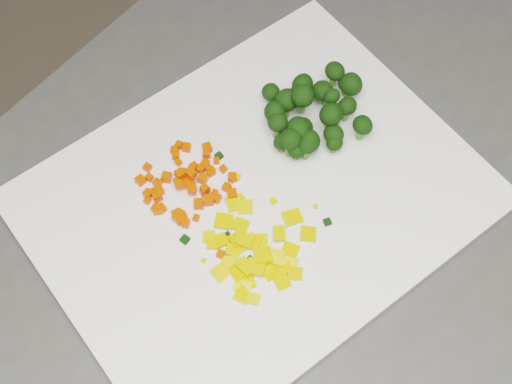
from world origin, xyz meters
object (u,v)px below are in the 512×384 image
cutting_board (256,199)px  carrot_pile (186,179)px  counter_block (290,317)px  broccoli_pile (313,110)px  pepper_pile (259,246)px

cutting_board → carrot_pile: size_ratio=4.50×
counter_block → cutting_board: size_ratio=2.09×
cutting_board → counter_block: bearing=-18.1°
cutting_board → carrot_pile: (-0.05, 0.05, 0.02)m
cutting_board → broccoli_pile: bearing=22.5°
counter_block → cutting_board: 0.46m
broccoli_pile → carrot_pile: bearing=176.7°
broccoli_pile → counter_block: bearing=-128.3°
pepper_pile → counter_block: bearing=21.8°
carrot_pile → broccoli_pile: size_ratio=0.83×
pepper_pile → broccoli_pile: broccoli_pile is taller
carrot_pile → pepper_pile: 0.11m
carrot_pile → broccoli_pile: 0.16m
cutting_board → broccoli_pile: (0.10, 0.04, 0.03)m
carrot_pile → broccoli_pile: (0.16, -0.01, 0.01)m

